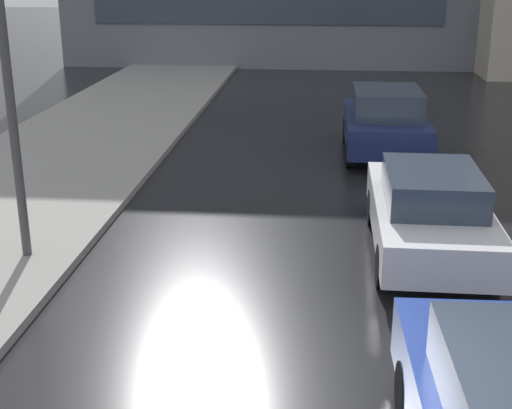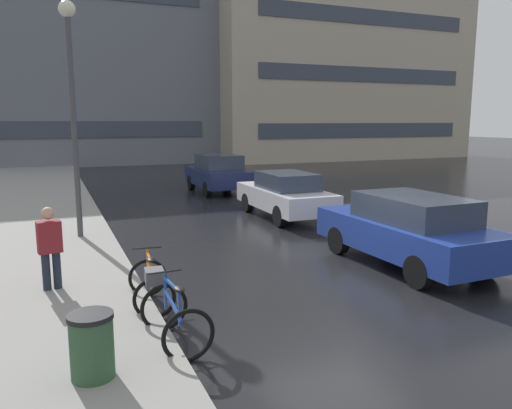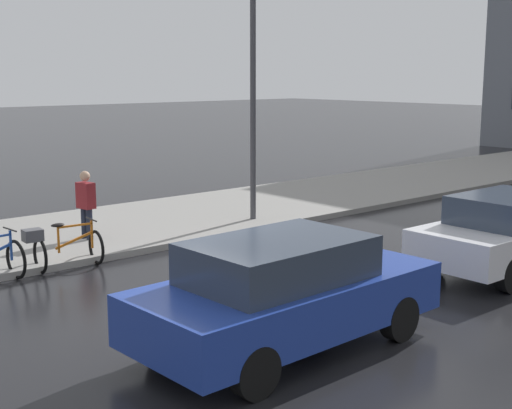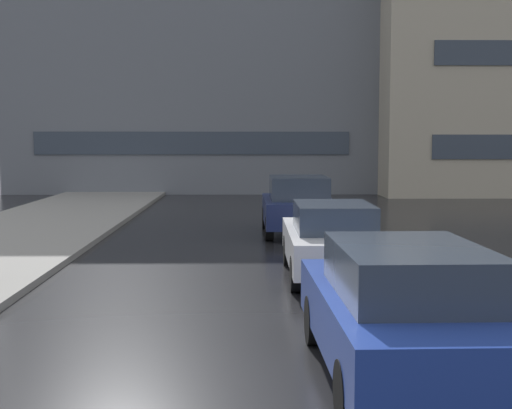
# 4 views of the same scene
# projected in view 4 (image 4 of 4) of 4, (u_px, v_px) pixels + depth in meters

# --- Properties ---
(ground_plane) EXTENTS (140.00, 140.00, 0.00)m
(ground_plane) POSITION_uv_depth(u_px,v_px,m) (225.00, 390.00, 7.69)
(ground_plane) COLOR black
(car_blue) EXTENTS (1.99, 4.41, 1.54)m
(car_blue) POSITION_uv_depth(u_px,v_px,m) (406.00, 309.00, 7.96)
(car_blue) COLOR navy
(car_blue) RESTS_ON ground
(car_white) EXTENTS (1.81, 4.30, 1.47)m
(car_white) POSITION_uv_depth(u_px,v_px,m) (332.00, 239.00, 13.83)
(car_white) COLOR silver
(car_white) RESTS_ON ground
(car_navy) EXTENTS (1.95, 3.98, 1.65)m
(car_navy) POSITION_uv_depth(u_px,v_px,m) (298.00, 205.00, 20.13)
(car_navy) COLOR navy
(car_navy) RESTS_ON ground
(building_facade_main) EXTENTS (18.47, 8.47, 13.85)m
(building_facade_main) POSITION_uv_depth(u_px,v_px,m) (197.00, 59.00, 38.04)
(building_facade_main) COLOR slate
(building_facade_main) RESTS_ON ground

